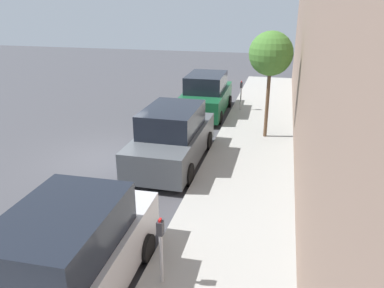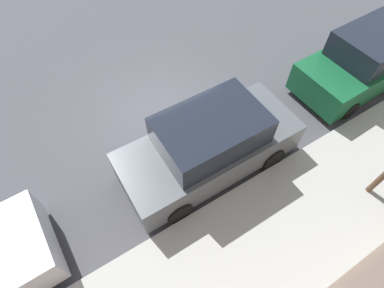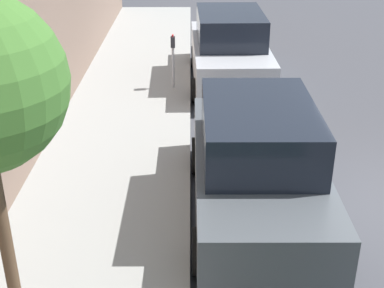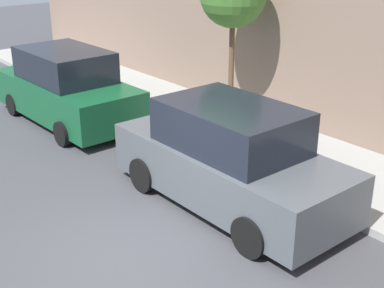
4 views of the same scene
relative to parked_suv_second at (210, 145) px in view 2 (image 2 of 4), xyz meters
The scene contains 4 objects.
ground_plane 2.61m from the parked_suv_second, behind, with size 60.00×60.00×0.00m, color #424247.
sidewalk 2.73m from the parked_suv_second, ahead, with size 3.01×32.00×0.15m.
parked_suv_second is the anchor object (origin of this frame).
parked_suv_third 6.19m from the parked_suv_second, 91.10° to the left, with size 2.08×4.84×1.98m.
Camera 2 is at (5.91, -2.45, 7.34)m, focal length 28.00 mm.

